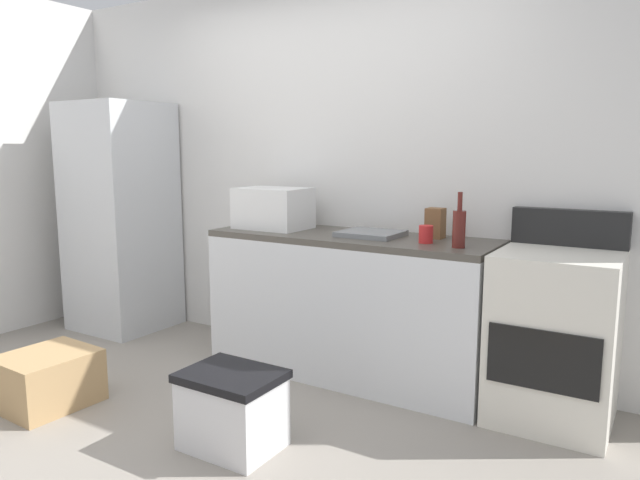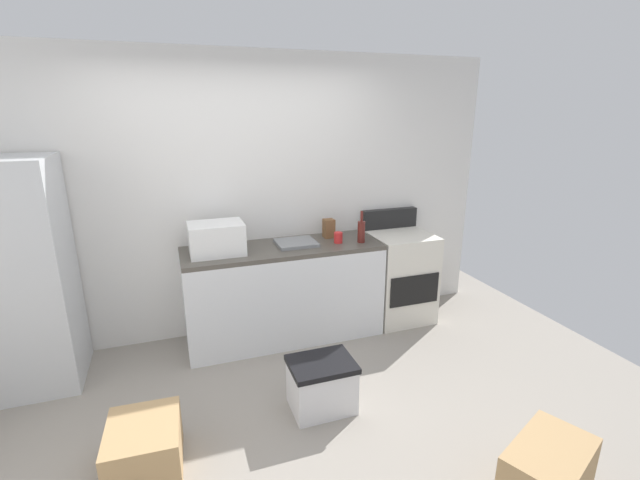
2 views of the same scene
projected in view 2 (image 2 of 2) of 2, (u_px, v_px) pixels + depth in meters
ground_plane at (288, 422)px, 3.06m from camera, size 6.00×6.00×0.00m
wall_back at (241, 198)px, 4.08m from camera, size 5.00×0.10×2.60m
kitchen_counter at (284, 292)px, 4.11m from camera, size 1.80×0.60×0.90m
refrigerator at (20, 277)px, 3.28m from camera, size 0.68×0.66×1.78m
stove_oven at (399, 275)px, 4.49m from camera, size 0.60×0.61×1.10m
microwave at (216, 238)px, 3.74m from camera, size 0.46×0.34×0.27m
sink_basin at (296, 243)px, 4.03m from camera, size 0.36×0.32×0.03m
wine_bottle at (361, 231)px, 4.07m from camera, size 0.07×0.07×0.30m
coffee_mug at (338, 238)px, 4.07m from camera, size 0.08×0.08×0.10m
knife_block at (329, 228)px, 4.23m from camera, size 0.10×0.10×0.18m
cardboard_box_large at (145, 447)px, 2.63m from camera, size 0.44×0.49×0.30m
cardboard_box_medium at (546, 479)px, 2.34m from camera, size 0.62×0.52×0.41m
storage_bin at (322, 385)px, 3.16m from camera, size 0.46×0.36×0.38m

